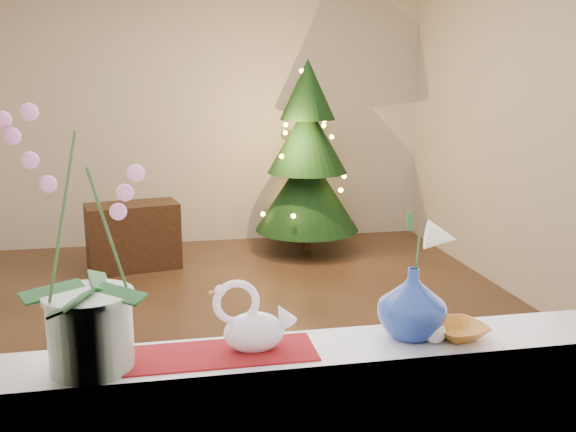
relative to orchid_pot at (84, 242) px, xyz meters
name	(u,v)px	position (x,y,z in m)	size (l,w,h in m)	color
ground	(237,331)	(0.67, 2.39, -1.28)	(5.00, 5.00, 0.00)	#311E14
wall_back	(207,112)	(0.67, 4.89, 0.07)	(4.50, 0.10, 2.70)	beige
wall_front	(337,216)	(0.67, -0.11, 0.07)	(4.50, 0.10, 2.70)	beige
wall_right	(551,128)	(2.92, 2.39, 0.07)	(0.10, 5.00, 2.70)	beige
windowsill	(323,352)	(0.67, 0.02, -0.38)	(2.20, 0.26, 0.04)	white
window_frame	(336,83)	(0.67, -0.08, 0.42)	(2.22, 0.06, 1.60)	white
runner	(196,356)	(0.29, 0.02, -0.36)	(0.70, 0.20, 0.01)	maroon
orchid_pot	(84,242)	(0.00, 0.00, 0.00)	(0.25, 0.25, 0.73)	white
swan	(254,317)	(0.46, 0.03, -0.26)	(0.25, 0.11, 0.21)	white
blue_vase	(412,298)	(0.95, 0.04, -0.24)	(0.24, 0.24, 0.26)	navy
lily	(415,227)	(0.95, 0.04, -0.01)	(0.14, 0.08, 0.19)	silver
paperweight	(435,332)	(1.01, -0.02, -0.33)	(0.07, 0.07, 0.07)	white
amber_dish	(458,332)	(1.10, 0.00, -0.35)	(0.15, 0.15, 0.04)	#AC671B
xmas_tree	(307,157)	(1.59, 4.31, -0.35)	(1.02, 1.02, 1.87)	black
side_table	(133,236)	(-0.08, 4.02, -0.99)	(0.80, 0.40, 0.60)	black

